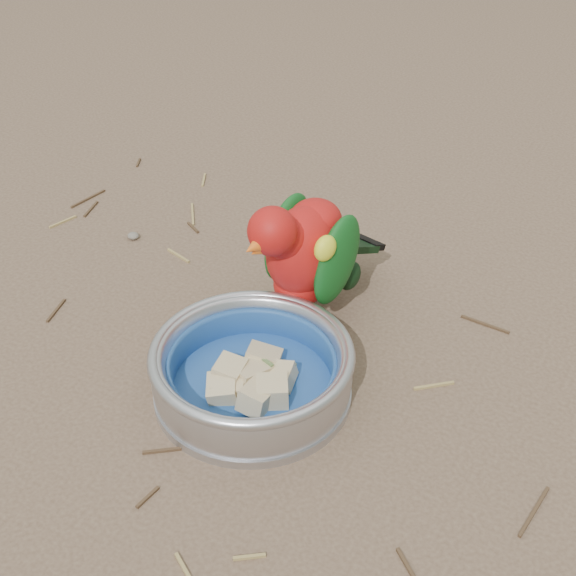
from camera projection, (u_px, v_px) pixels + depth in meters
The scene contains 6 objects.
ground at pixel (220, 443), 0.79m from camera, with size 60.00×60.00×0.00m, color brown.
food_bowl at pixel (253, 389), 0.84m from camera, with size 0.21×0.21×0.02m, color #B2B2BA.
bowl_wall at pixel (252, 367), 0.82m from camera, with size 0.21×0.21×0.04m, color #B2B2BA, non-canonical shape.
fruit_wedges at pixel (252, 372), 0.83m from camera, with size 0.12×0.12×0.03m, color tan, non-canonical shape.
lory_parrot at pixel (303, 261), 0.90m from camera, with size 0.10×0.21×0.17m, color #B11411, non-canonical shape.
ground_debris at pixel (267, 427), 0.80m from camera, with size 0.90×0.80×0.01m, color #9D844C, non-canonical shape.
Camera 1 is at (0.33, -0.45, 0.59)m, focal length 50.00 mm.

